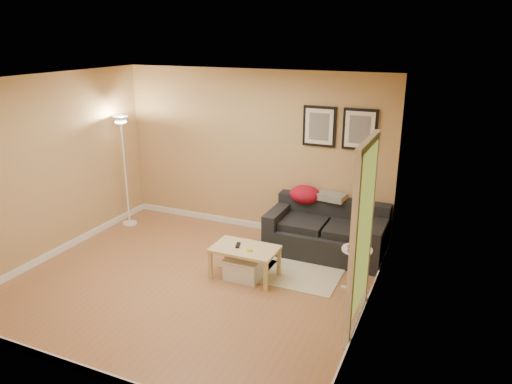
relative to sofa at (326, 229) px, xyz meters
The scene contains 25 objects.
floor 2.09m from the sofa, 132.05° to the right, with size 4.50×4.50×0.00m, color #A06244.
ceiling 3.03m from the sofa, 132.05° to the right, with size 4.50×4.50×0.00m, color white.
wall_back 1.73m from the sofa, 161.19° to the left, with size 4.50×4.50×0.00m, color tan.
wall_front 3.90m from the sofa, 111.35° to the right, with size 4.50×4.50×0.00m, color tan.
wall_left 4.05m from the sofa, 157.15° to the right, with size 4.00×4.00×0.00m, color tan.
wall_right 1.99m from the sofa, 60.38° to the right, with size 4.00×4.00×0.00m, color tan.
baseboard_back 1.49m from the sofa, 161.57° to the left, with size 4.50×0.02×0.10m, color white.
baseboard_front 3.79m from the sofa, 111.41° to the right, with size 4.50×0.02×0.10m, color white.
baseboard_left 3.94m from the sofa, 157.09° to the right, with size 0.02×4.00×0.10m, color white.
baseboard_right 1.78m from the sofa, 60.66° to the right, with size 0.02×4.00×0.10m, color white.
sofa is the anchor object (origin of this frame).
red_throw 0.65m from the sofa, 147.37° to the left, with size 0.48×0.36×0.28m, color #BA1137, non-canonical shape.
plaid_throw 0.51m from the sofa, 95.55° to the left, with size 0.42×0.26×0.10m, color tan, non-canonical shape.
framed_print_left 1.52m from the sofa, 123.99° to the left, with size 0.50×0.04×0.60m, color black, non-canonical shape.
framed_print_right 1.52m from the sofa, 56.01° to the left, with size 0.50×0.04×0.60m, color black, non-canonical shape.
area_rug 0.93m from the sofa, 104.77° to the right, with size 1.25×0.85×0.01m, color beige.
green_runner 1.26m from the sofa, 137.99° to the right, with size 0.70×0.50×0.01m, color #668C4C.
coffee_table 1.41m from the sofa, 124.08° to the right, with size 0.86×0.53×0.43m, color #D5BC82, non-canonical shape.
remote_control 1.45m from the sofa, 127.76° to the right, with size 0.05×0.16×0.02m, color black.
tape_roll 1.40m from the sofa, 119.12° to the right, with size 0.07×0.07×0.03m, color yellow.
storage_bin 1.45m from the sofa, 123.10° to the right, with size 0.47×0.35×0.29m, color white, non-canonical shape.
side_table 1.12m from the sofa, 55.16° to the right, with size 0.38×0.38×0.58m, color white, non-canonical shape.
book_stack 1.17m from the sofa, 55.50° to the right, with size 0.19×0.26×0.08m, color navy, non-canonical shape.
floor_lamp 3.43m from the sofa, behind, with size 0.24×0.24×1.86m, color white, non-canonical shape.
doorway 1.98m from the sofa, 63.98° to the right, with size 0.12×1.01×2.13m, color white, non-canonical shape.
Camera 1 is at (3.03, -4.81, 3.11)m, focal length 33.53 mm.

